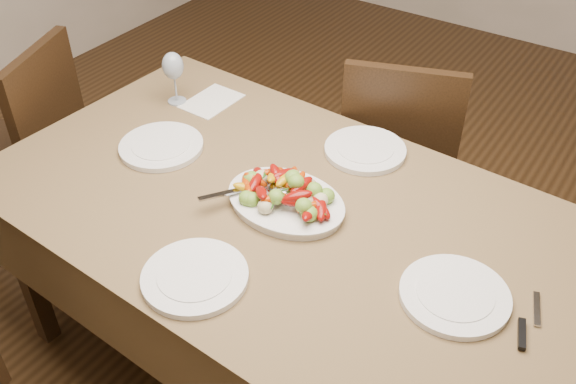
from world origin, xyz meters
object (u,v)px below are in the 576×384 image
(plate_left, at_px, (161,146))
(plate_right, at_px, (455,296))
(chair_left, at_px, (18,156))
(plate_near, at_px, (195,277))
(dining_table, at_px, (288,298))
(chair_far, at_px, (399,154))
(wine_glass, at_px, (174,76))
(plate_far, at_px, (365,150))
(serving_platter, at_px, (286,203))

(plate_left, height_order, plate_right, same)
(chair_left, bearing_deg, plate_near, 54.56)
(dining_table, distance_m, plate_near, 0.53)
(dining_table, relative_size, plate_near, 6.74)
(chair_far, relative_size, wine_glass, 4.64)
(plate_right, bearing_deg, plate_near, -151.55)
(chair_far, xyz_separation_m, plate_near, (-0.03, -1.17, 0.29))
(plate_right, relative_size, plate_far, 1.04)
(plate_near, bearing_deg, chair_left, 165.54)
(chair_far, distance_m, wine_glass, 0.93)
(plate_right, bearing_deg, plate_far, 138.41)
(plate_left, xyz_separation_m, plate_near, (0.47, -0.39, 0.00))
(chair_left, relative_size, wine_glass, 4.64)
(dining_table, relative_size, plate_right, 6.76)
(wine_glass, bearing_deg, plate_left, -58.02)
(chair_far, xyz_separation_m, wine_glass, (-0.66, -0.53, 0.39))
(serving_platter, relative_size, wine_glass, 1.72)
(plate_far, bearing_deg, serving_platter, -99.16)
(plate_far, distance_m, wine_glass, 0.73)
(plate_left, bearing_deg, wine_glass, 121.98)
(plate_left, relative_size, wine_glass, 1.33)
(plate_right, distance_m, plate_far, 0.65)
(chair_far, xyz_separation_m, chair_left, (-1.25, -0.86, 0.00))
(dining_table, xyz_separation_m, serving_platter, (-0.01, 0.01, 0.39))
(dining_table, distance_m, plate_far, 0.54)
(chair_left, height_order, serving_platter, chair_left)
(plate_left, distance_m, wine_glass, 0.31)
(plate_near, bearing_deg, wine_glass, 134.57)
(chair_far, relative_size, plate_far, 3.62)
(plate_right, relative_size, wine_glass, 1.33)
(plate_right, bearing_deg, chair_far, 122.14)
(plate_left, xyz_separation_m, plate_right, (1.04, -0.08, 0.00))
(dining_table, height_order, plate_right, plate_right)
(plate_far, xyz_separation_m, plate_near, (-0.09, -0.74, 0.00))
(chair_far, distance_m, serving_platter, 0.85)
(wine_glass, bearing_deg, serving_platter, -22.35)
(serving_platter, bearing_deg, plate_right, -6.32)
(dining_table, distance_m, chair_left, 1.27)
(chair_left, distance_m, serving_platter, 1.29)
(chair_far, xyz_separation_m, serving_platter, (-0.00, -0.80, 0.30))
(plate_right, bearing_deg, plate_left, 175.76)
(plate_right, xyz_separation_m, wine_glass, (-1.20, 0.33, 0.09))
(dining_table, bearing_deg, plate_right, -5.91)
(plate_right, xyz_separation_m, plate_far, (-0.48, 0.43, 0.00))
(dining_table, bearing_deg, plate_left, 177.51)
(chair_left, bearing_deg, chair_far, 103.35)
(plate_left, distance_m, plate_near, 0.61)
(serving_platter, bearing_deg, plate_near, -94.34)
(chair_left, bearing_deg, serving_platter, 71.47)
(chair_far, height_order, chair_left, same)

